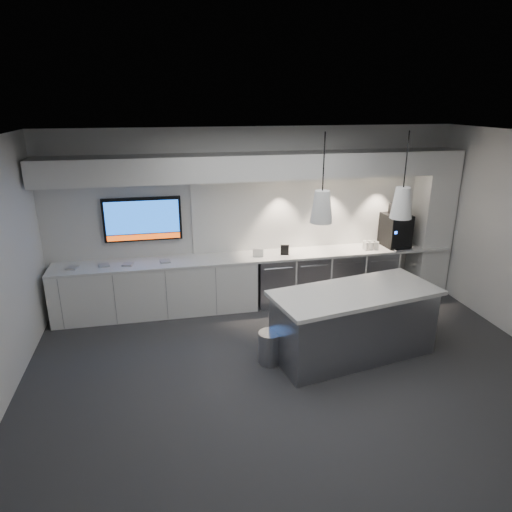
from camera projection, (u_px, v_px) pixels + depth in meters
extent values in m
plane|color=#313234|center=(295.00, 371.00, 6.04)|extent=(7.00, 7.00, 0.00)
plane|color=black|center=(302.00, 138.00, 5.06)|extent=(7.00, 7.00, 0.00)
plane|color=silver|center=(256.00, 216.00, 7.86)|extent=(7.00, 0.00, 7.00)
plane|color=silver|center=(400.00, 384.00, 3.23)|extent=(7.00, 0.00, 7.00)
cube|color=white|center=(260.00, 256.00, 7.76)|extent=(6.80, 0.65, 0.04)
cube|color=white|center=(157.00, 289.00, 7.57)|extent=(3.30, 0.63, 0.86)
cube|color=gray|center=(274.00, 280.00, 7.96)|extent=(0.60, 0.61, 0.85)
cube|color=gray|center=(308.00, 277.00, 8.08)|extent=(0.60, 0.61, 0.85)
cube|color=gray|center=(342.00, 275.00, 8.20)|extent=(0.60, 0.61, 0.85)
cube|color=gray|center=(374.00, 272.00, 8.32)|extent=(0.60, 0.61, 0.85)
cube|color=white|center=(322.00, 210.00, 8.06)|extent=(4.60, 0.03, 1.30)
cube|color=white|center=(260.00, 166.00, 7.29)|extent=(6.90, 0.60, 0.40)
cube|color=white|center=(432.00, 222.00, 8.27)|extent=(0.55, 0.55, 2.60)
cube|color=black|center=(143.00, 219.00, 7.43)|extent=(1.25, 0.06, 0.72)
cube|color=#1247AE|center=(142.00, 217.00, 7.38)|extent=(1.17, 0.00, 0.54)
cube|color=#E84A0D|center=(144.00, 237.00, 7.49)|extent=(1.17, 0.00, 0.09)
cube|color=gray|center=(353.00, 325.00, 6.30)|extent=(2.30, 1.26, 0.91)
cube|color=white|center=(356.00, 293.00, 6.15)|extent=(2.42, 1.38, 0.05)
cylinder|color=gray|center=(270.00, 347.00, 6.18)|extent=(0.41, 0.41, 0.45)
cube|color=black|center=(395.00, 230.00, 8.17)|extent=(0.45, 0.50, 0.58)
cube|color=black|center=(398.00, 209.00, 8.05)|extent=(0.25, 0.25, 0.19)
cube|color=gray|center=(401.00, 249.00, 8.02)|extent=(0.33, 0.22, 0.03)
cube|color=black|center=(285.00, 250.00, 7.73)|extent=(0.14, 0.05, 0.18)
cube|color=white|center=(258.00, 253.00, 7.65)|extent=(0.18, 0.08, 0.14)
cube|color=#A2A2A2|center=(72.00, 268.00, 7.13)|extent=(0.19, 0.19, 0.02)
cube|color=#A2A2A2|center=(104.00, 265.00, 7.25)|extent=(0.19, 0.19, 0.02)
cube|color=#A2A2A2|center=(128.00, 264.00, 7.29)|extent=(0.19, 0.19, 0.02)
cube|color=#A2A2A2|center=(165.00, 261.00, 7.42)|extent=(0.18, 0.18, 0.02)
cone|color=white|center=(322.00, 207.00, 5.65)|extent=(0.28, 0.28, 0.40)
cylinder|color=black|center=(324.00, 162.00, 5.47)|extent=(0.02, 0.02, 0.70)
cone|color=white|center=(402.00, 203.00, 5.86)|extent=(0.28, 0.28, 0.40)
cylinder|color=black|center=(407.00, 159.00, 5.68)|extent=(0.02, 0.02, 0.70)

